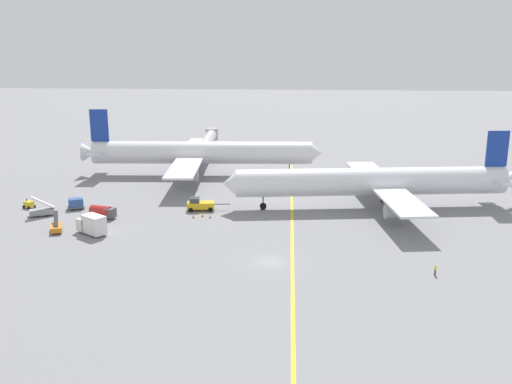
# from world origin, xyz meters

# --- Properties ---
(ground_plane) EXTENTS (600.00, 600.00, 0.00)m
(ground_plane) POSITION_xyz_m (0.00, 0.00, 0.00)
(ground_plane) COLOR gray
(taxiway_stripe) EXTENTS (1.66, 120.00, 0.01)m
(taxiway_stripe) POSITION_xyz_m (3.32, 10.00, 0.00)
(taxiway_stripe) COLOR yellow
(taxiway_stripe) RESTS_ON ground
(airliner_at_gate_left) EXTENTS (59.42, 49.33, 16.28)m
(airliner_at_gate_left) POSITION_xyz_m (-19.74, 57.00, 5.54)
(airliner_at_gate_left) COLOR silver
(airliner_at_gate_left) RESTS_ON ground
(airliner_being_pushed) EXTENTS (59.50, 43.77, 15.36)m
(airliner_being_pushed) POSITION_xyz_m (19.27, 30.90, 5.27)
(airliner_being_pushed) COLOR white
(airliner_being_pushed) RESTS_ON ground
(pushback_tug) EXTENTS (8.61, 3.30, 2.89)m
(pushback_tug) POSITION_xyz_m (-15.08, 26.57, 1.22)
(pushback_tug) COLOR gold
(pushback_tug) RESTS_ON ground
(gse_fuel_bowser_stubby) EXTENTS (5.23, 3.15, 2.40)m
(gse_fuel_bowser_stubby) POSITION_xyz_m (-32.52, 20.20, 1.33)
(gse_fuel_bowser_stubby) COLOR red
(gse_fuel_bowser_stubby) RESTS_ON ground
(gse_belt_loader_portside) EXTENTS (3.10, 5.04, 3.02)m
(gse_belt_loader_portside) POSITION_xyz_m (-38.30, 11.93, 0.83)
(gse_belt_loader_portside) COLOR orange
(gse_belt_loader_portside) RESTS_ON ground
(gse_container_dolly_flat) EXTENTS (3.82, 3.30, 2.15)m
(gse_container_dolly_flat) POSITION_xyz_m (-39.94, 25.81, 1.17)
(gse_container_dolly_flat) COLOR slate
(gse_container_dolly_flat) RESTS_ON ground
(gse_catering_truck_tall) EXTENTS (6.14, 5.35, 3.50)m
(gse_catering_truck_tall) POSITION_xyz_m (-31.55, 11.00, 1.76)
(gse_catering_truck_tall) COLOR silver
(gse_catering_truck_tall) RESTS_ON ground
(gse_gpu_cart_small) EXTENTS (2.59, 2.36, 1.90)m
(gse_gpu_cart_small) POSITION_xyz_m (-49.60, 25.78, 0.79)
(gse_gpu_cart_small) COLOR gold
(gse_gpu_cart_small) RESTS_ON ground
(gse_stair_truck_yellow) EXTENTS (4.92, 3.78, 4.06)m
(gse_stair_truck_yellow) POSITION_xyz_m (-44.80, 20.93, 1.03)
(gse_stair_truck_yellow) COLOR gray
(gse_stair_truck_yellow) RESTS_ON ground
(ground_crew_marshaller_foreground) EXTENTS (0.36, 0.36, 1.63)m
(ground_crew_marshaller_foreground) POSITION_xyz_m (24.00, -3.54, 0.85)
(ground_crew_marshaller_foreground) COLOR #4C4C51
(ground_crew_marshaller_foreground) RESTS_ON ground
(traffic_cone_wingtip_starboard) EXTENTS (0.44, 0.44, 0.60)m
(traffic_cone_wingtip_starboard) POSITION_xyz_m (-12.35, 21.65, 0.28)
(traffic_cone_wingtip_starboard) COLOR orange
(traffic_cone_wingtip_starboard) RESTS_ON ground
(traffic_cone_wingtip_port) EXTENTS (0.44, 0.44, 0.60)m
(traffic_cone_wingtip_port) POSITION_xyz_m (-15.52, 21.43, 0.28)
(traffic_cone_wingtip_port) COLOR orange
(traffic_cone_wingtip_port) RESTS_ON ground
(traffic_cone_nose_left) EXTENTS (0.44, 0.44, 0.60)m
(traffic_cone_nose_left) POSITION_xyz_m (-13.90, 22.27, 0.28)
(traffic_cone_nose_left) COLOR orange
(traffic_cone_nose_left) RESTS_ON ground
(jet_bridge) EXTENTS (4.59, 23.63, 5.99)m
(jet_bridge) POSITION_xyz_m (-21.65, 85.08, 4.21)
(jet_bridge) COLOR #B7B7BC
(jet_bridge) RESTS_ON ground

